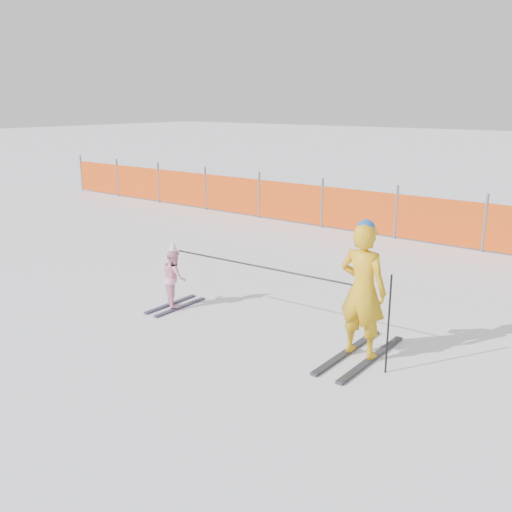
{
  "coord_description": "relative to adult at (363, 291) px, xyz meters",
  "views": [
    {
      "loc": [
        4.76,
        -5.61,
        3.11
      ],
      "look_at": [
        0.0,
        0.5,
        1.0
      ],
      "focal_mm": 40.0,
      "sensor_mm": 36.0,
      "label": 1
    }
  ],
  "objects": [
    {
      "name": "ski_poles",
      "position": [
        -0.97,
        -0.11,
        -0.05
      ],
      "size": [
        3.47,
        0.22,
        1.22
      ],
      "color": "black",
      "rests_on": "ground"
    },
    {
      "name": "safety_fence",
      "position": [
        -5.97,
        6.23,
        -0.32
      ],
      "size": [
        16.94,
        0.06,
        1.25
      ],
      "color": "#595960",
      "rests_on": "ground"
    },
    {
      "name": "ground",
      "position": [
        -1.74,
        -0.39,
        -0.88
      ],
      "size": [
        120.0,
        120.0,
        0.0
      ],
      "primitive_type": "plane",
      "color": "white",
      "rests_on": "ground"
    },
    {
      "name": "child",
      "position": [
        -3.14,
        -0.15,
        -0.39
      ],
      "size": [
        0.55,
        1.05,
        1.08
      ],
      "color": "black",
      "rests_on": "ground"
    },
    {
      "name": "adult",
      "position": [
        0.0,
        0.0,
        0.0
      ],
      "size": [
        0.62,
        1.63,
        1.77
      ],
      "color": "black",
      "rests_on": "ground"
    }
  ]
}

